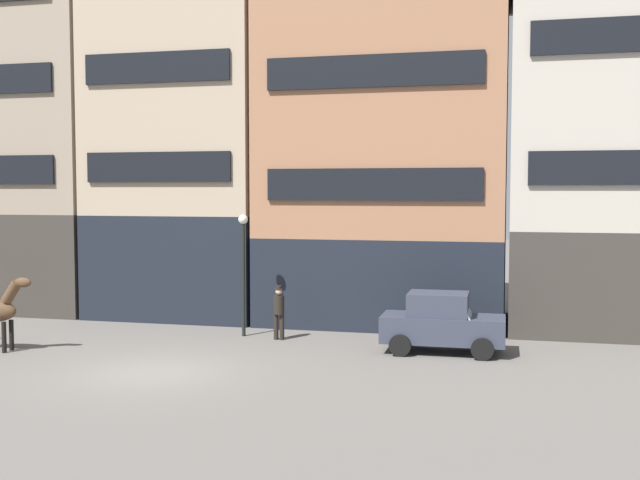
{
  "coord_description": "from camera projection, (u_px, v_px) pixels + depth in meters",
  "views": [
    {
      "loc": [
        9.34,
        -19.09,
        4.95
      ],
      "look_at": [
        4.16,
        1.99,
        3.54
      ],
      "focal_mm": 43.51,
      "sensor_mm": 36.0,
      "label": 1
    }
  ],
  "objects": [
    {
      "name": "building_center_left",
      "position": [
        190.0,
        122.0,
        30.95
      ],
      "size": [
        7.2,
        6.36,
        15.26
      ],
      "color": "black",
      "rests_on": "ground_plane"
    },
    {
      "name": "streetlamp_curbside",
      "position": [
        243.0,
        258.0,
        26.08
      ],
      "size": [
        0.32,
        0.32,
        4.12
      ],
      "color": "black",
      "rests_on": "ground_plane"
    },
    {
      "name": "building_center_right",
      "position": [
        386.0,
        118.0,
        29.07
      ],
      "size": [
        9.34,
        6.36,
        15.19
      ],
      "color": "black",
      "rests_on": "ground_plane"
    },
    {
      "name": "ground_plane",
      "position": [
        154.0,
        372.0,
        21.04
      ],
      "size": [
        120.0,
        120.0,
        0.0
      ],
      "primitive_type": "plane",
      "color": "#605B56"
    },
    {
      "name": "building_far_right",
      "position": [
        611.0,
        153.0,
        27.25
      ],
      "size": [
        7.35,
        6.36,
        12.37
      ],
      "color": "#38332D",
      "rests_on": "ground_plane"
    },
    {
      "name": "sedan_dark",
      "position": [
        442.0,
        323.0,
        23.53
      ],
      "size": [
        3.72,
        1.89,
        1.83
      ],
      "color": "#333847",
      "rests_on": "ground_plane"
    },
    {
      "name": "pedestrian_officer",
      "position": [
        279.0,
        310.0,
        25.55
      ],
      "size": [
        0.48,
        0.48,
        1.79
      ],
      "color": "black",
      "rests_on": "ground_plane"
    },
    {
      "name": "building_far_left",
      "position": [
        8.0,
        90.0,
        32.82
      ],
      "size": [
        10.03,
        6.36,
        18.28
      ],
      "color": "#38332D",
      "rests_on": "ground_plane"
    }
  ]
}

